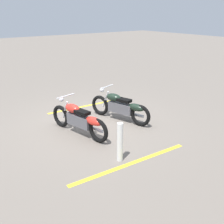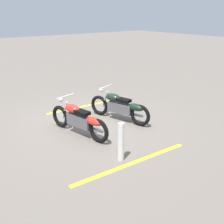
# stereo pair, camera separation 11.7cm
# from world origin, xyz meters

# --- Properties ---
(ground_plane) EXTENTS (60.00, 60.00, 0.00)m
(ground_plane) POSITION_xyz_m (0.00, 0.00, 0.00)
(ground_plane) COLOR slate
(motorcycle_bright_foreground) EXTENTS (2.20, 0.76, 1.04)m
(motorcycle_bright_foreground) POSITION_xyz_m (0.60, -0.76, 0.46)
(motorcycle_bright_foreground) COLOR black
(motorcycle_bright_foreground) RESTS_ON ground
(motorcycle_dark_foreground) EXTENTS (2.17, 0.85, 1.04)m
(motorcycle_dark_foreground) POSITION_xyz_m (0.47, 0.80, 0.46)
(motorcycle_dark_foreground) COLOR black
(motorcycle_dark_foreground) RESTS_ON ground
(bollard_post) EXTENTS (0.14, 0.14, 0.94)m
(bollard_post) POSITION_xyz_m (2.37, -0.73, 0.47)
(bollard_post) COLOR white
(bollard_post) RESTS_ON ground
(parking_stripe_near) EXTENTS (0.31, 3.20, 0.01)m
(parking_stripe_near) POSITION_xyz_m (-1.37, 0.76, 0.00)
(parking_stripe_near) COLOR yellow
(parking_stripe_near) RESTS_ON ground
(parking_stripe_mid) EXTENTS (0.31, 3.20, 0.01)m
(parking_stripe_mid) POSITION_xyz_m (2.64, -0.60, 0.00)
(parking_stripe_mid) COLOR yellow
(parking_stripe_mid) RESTS_ON ground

